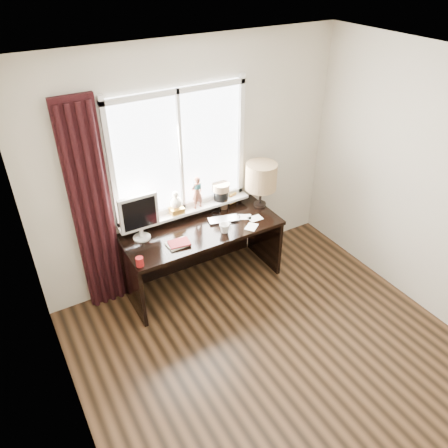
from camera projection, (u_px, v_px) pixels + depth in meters
floor at (299, 382)px, 3.91m from camera, size 3.50×4.00×0.00m
ceiling at (342, 91)px, 2.48m from camera, size 3.50×4.00×0.00m
wall_back at (193, 166)px, 4.64m from camera, size 3.50×0.00×2.60m
wall_left at (76, 368)px, 2.46m from camera, size 0.00×4.00×2.60m
laptop at (224, 220)px, 4.75m from camera, size 0.37×0.29×0.03m
mug at (225, 228)px, 4.54m from camera, size 0.15×0.14×0.11m
red_cup at (140, 262)px, 4.07m from camera, size 0.07×0.07×0.09m
window at (183, 169)px, 4.54m from camera, size 1.52×0.20×1.40m
curtain at (93, 213)px, 4.20m from camera, size 0.38×0.09×2.25m
desk at (198, 242)px, 4.84m from camera, size 1.70×0.70×0.75m
monitor at (139, 215)px, 4.33m from camera, size 0.40×0.18×0.49m
notebook_stack at (178, 244)px, 4.37m from camera, size 0.24×0.18×0.03m
brush_holder at (224, 203)px, 4.95m from camera, size 0.09×0.09×0.25m
icon_frame at (233, 198)px, 5.03m from camera, size 0.10×0.04×0.13m
table_lamp at (261, 177)px, 4.83m from camera, size 0.35×0.35×0.52m
loose_papers at (250, 221)px, 4.75m from camera, size 0.30×0.38×0.00m
desk_cables at (228, 218)px, 4.80m from camera, size 0.28×0.36×0.01m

